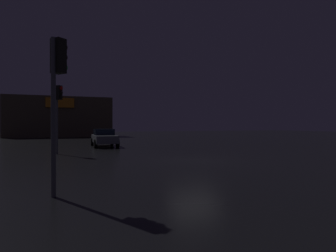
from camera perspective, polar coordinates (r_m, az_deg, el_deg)
ground_plane at (r=14.69m, az=5.19°, el=-6.78°), size 120.00×120.00×0.00m
store_building at (r=46.60m, az=-20.57°, el=1.65°), size 14.71×6.97×5.85m
traffic_signal_main at (r=18.81m, az=-20.77°, el=4.34°), size 0.43×0.42×4.18m
traffic_signal_cross_left at (r=7.90m, az=-20.97°, el=8.76°), size 0.43×0.41×3.98m
car_near at (r=24.30m, az=-12.48°, el=-2.22°), size 2.00×4.33×1.44m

